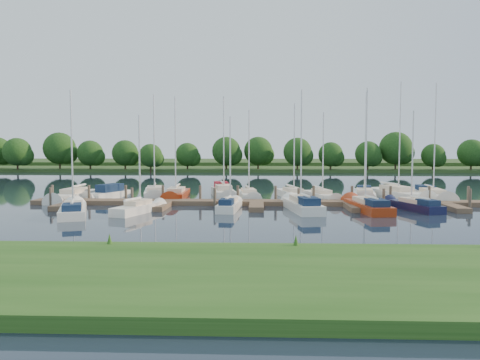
{
  "coord_description": "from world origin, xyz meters",
  "views": [
    {
      "loc": [
        0.17,
        -33.22,
        5.08
      ],
      "look_at": [
        -1.47,
        8.0,
        2.2
      ],
      "focal_mm": 35.0,
      "sensor_mm": 36.0,
      "label": 1
    }
  ],
  "objects_px": {
    "dock": "(257,203)",
    "sailboat_s_2": "(230,206)",
    "motorboat": "(109,195)",
    "sailboat_n_5": "(249,196)",
    "sailboat_n_0": "(74,197)"
  },
  "relations": [
    {
      "from": "sailboat_n_0",
      "to": "motorboat",
      "type": "xyz_separation_m",
      "value": [
        2.74,
        1.87,
        0.08
      ]
    },
    {
      "from": "sailboat_n_0",
      "to": "sailboat_s_2",
      "type": "xyz_separation_m",
      "value": [
        15.43,
        -6.45,
        0.03
      ]
    },
    {
      "from": "dock",
      "to": "sailboat_s_2",
      "type": "bearing_deg",
      "value": -127.92
    },
    {
      "from": "motorboat",
      "to": "sailboat_s_2",
      "type": "distance_m",
      "value": 15.17
    },
    {
      "from": "sailboat_s_2",
      "to": "motorboat",
      "type": "bearing_deg",
      "value": 151.84
    },
    {
      "from": "sailboat_n_5",
      "to": "motorboat",
      "type": "bearing_deg",
      "value": -6.16
    },
    {
      "from": "sailboat_n_5",
      "to": "sailboat_s_2",
      "type": "xyz_separation_m",
      "value": [
        -1.36,
        -8.84,
        0.05
      ]
    },
    {
      "from": "sailboat_n_0",
      "to": "sailboat_n_5",
      "type": "relative_size",
      "value": 1.17
    },
    {
      "from": "dock",
      "to": "sailboat_n_0",
      "type": "xyz_separation_m",
      "value": [
        -17.61,
        3.65,
        0.08
      ]
    },
    {
      "from": "dock",
      "to": "sailboat_n_0",
      "type": "bearing_deg",
      "value": 168.29
    },
    {
      "from": "motorboat",
      "to": "sailboat_s_2",
      "type": "xyz_separation_m",
      "value": [
        12.69,
        -8.32,
        -0.05
      ]
    },
    {
      "from": "sailboat_s_2",
      "to": "dock",
      "type": "bearing_deg",
      "value": 57.18
    },
    {
      "from": "sailboat_n_5",
      "to": "sailboat_n_0",
      "type": "bearing_deg",
      "value": -0.17
    },
    {
      "from": "motorboat",
      "to": "sailboat_n_5",
      "type": "height_order",
      "value": "sailboat_n_5"
    },
    {
      "from": "motorboat",
      "to": "sailboat_n_5",
      "type": "distance_m",
      "value": 14.06
    }
  ]
}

